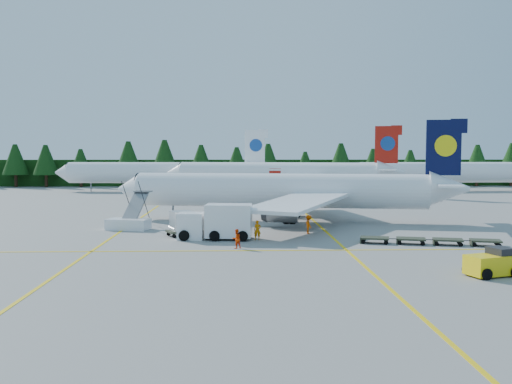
{
  "coord_description": "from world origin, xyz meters",
  "views": [
    {
      "loc": [
        -2.62,
        -50.23,
        7.72
      ],
      "look_at": [
        -0.63,
        10.05,
        3.5
      ],
      "focal_mm": 40.0,
      "sensor_mm": 36.0,
      "label": 1
    }
  ],
  "objects_px": {
    "airstairs": "(130,221)",
    "baggage_tug": "(492,263)",
    "airliner_red": "(273,174)",
    "service_truck": "(215,222)",
    "airliner_navy": "(273,191)"
  },
  "relations": [
    {
      "from": "airstairs",
      "to": "airliner_red",
      "type": "bearing_deg",
      "value": 82.34
    },
    {
      "from": "airliner_navy",
      "to": "airliner_red",
      "type": "distance_m",
      "value": 39.91
    },
    {
      "from": "airliner_red",
      "to": "baggage_tug",
      "type": "xyz_separation_m",
      "value": [
        9.43,
        -68.87,
        -2.89
      ]
    },
    {
      "from": "airstairs",
      "to": "baggage_tug",
      "type": "distance_m",
      "value": 34.98
    },
    {
      "from": "airstairs",
      "to": "service_truck",
      "type": "relative_size",
      "value": 0.92
    },
    {
      "from": "airliner_navy",
      "to": "airliner_red",
      "type": "xyz_separation_m",
      "value": [
        2.42,
        39.83,
        0.34
      ]
    },
    {
      "from": "airliner_red",
      "to": "baggage_tug",
      "type": "distance_m",
      "value": 69.57
    },
    {
      "from": "service_truck",
      "to": "baggage_tug",
      "type": "xyz_separation_m",
      "value": [
        17.86,
        -15.63,
        -0.73
      ]
    },
    {
      "from": "airliner_navy",
      "to": "airstairs",
      "type": "bearing_deg",
      "value": -145.8
    },
    {
      "from": "airstairs",
      "to": "baggage_tug",
      "type": "bearing_deg",
      "value": -27.3
    },
    {
      "from": "baggage_tug",
      "to": "airliner_navy",
      "type": "bearing_deg",
      "value": 94.34
    },
    {
      "from": "baggage_tug",
      "to": "airliner_red",
      "type": "bearing_deg",
      "value": 79.93
    },
    {
      "from": "airliner_red",
      "to": "airstairs",
      "type": "height_order",
      "value": "airliner_red"
    },
    {
      "from": "airliner_red",
      "to": "service_truck",
      "type": "bearing_deg",
      "value": -86.84
    },
    {
      "from": "airliner_red",
      "to": "airstairs",
      "type": "xyz_separation_m",
      "value": [
        -17.31,
        -46.32,
        -2.89
      ]
    }
  ]
}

